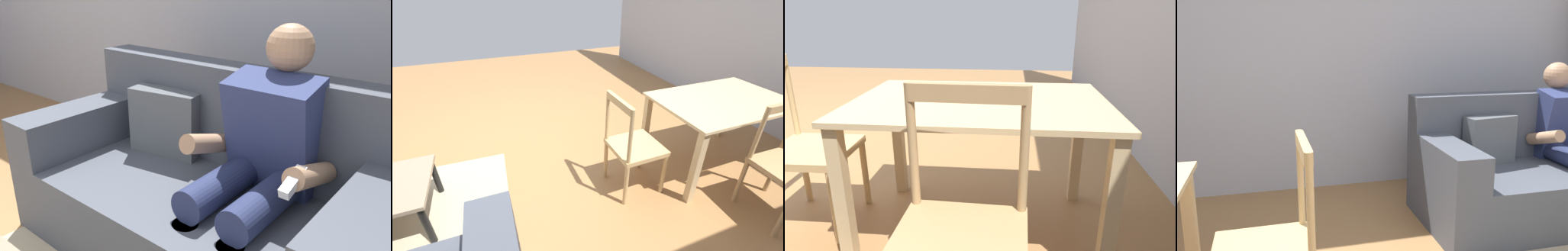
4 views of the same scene
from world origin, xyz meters
The scene contains 3 objects.
wall_back centered at (0.00, 3.04, 1.28)m, with size 6.21×0.12×2.56m, color #B2B7C6.
couch centered at (1.04, 2.02, 0.33)m, with size 1.85×0.90×0.91m.
dining_chair_facing_couch centered at (-0.94, 1.14, 0.44)m, with size 0.43×0.43×0.91m.
Camera 4 is at (-0.91, -0.51, 1.33)m, focal length 37.08 mm.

